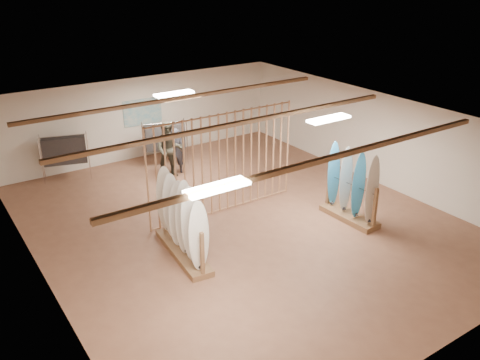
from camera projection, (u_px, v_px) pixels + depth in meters
floor at (240, 221)px, 13.48m from camera, size 12.00×12.00×0.00m
ceiling at (240, 120)px, 12.36m from camera, size 12.00×12.00×0.00m
wall_back at (143, 117)px, 17.49m from camera, size 12.00×0.00×12.00m
wall_front at (443, 289)px, 8.35m from camera, size 12.00×0.00×12.00m
wall_left at (37, 225)px, 10.35m from camera, size 0.00×12.00×12.00m
wall_right at (376, 138)px, 15.49m from camera, size 0.00×12.00×12.00m
ceiling_slats at (240, 123)px, 12.40m from camera, size 9.50×6.12×0.10m
light_panels at (240, 122)px, 12.39m from camera, size 1.20×0.35×0.06m
bamboo_partition at (223, 163)px, 13.53m from camera, size 4.45×0.05×2.78m
poster at (143, 112)px, 17.39m from camera, size 1.40×0.03×0.90m
rack_left at (182, 230)px, 11.70m from camera, size 0.77×2.41×1.91m
rack_right at (351, 196)px, 13.34m from camera, size 0.61×1.74×2.00m
clothing_rack_a at (64, 150)px, 15.70m from camera, size 1.34×0.70×1.49m
clothing_rack_b at (165, 137)px, 16.86m from camera, size 1.37×0.69×1.51m
shopper_a at (175, 148)px, 16.25m from camera, size 0.74×0.62×1.72m
shopper_b at (169, 146)px, 15.91m from camera, size 1.24×1.15×2.05m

